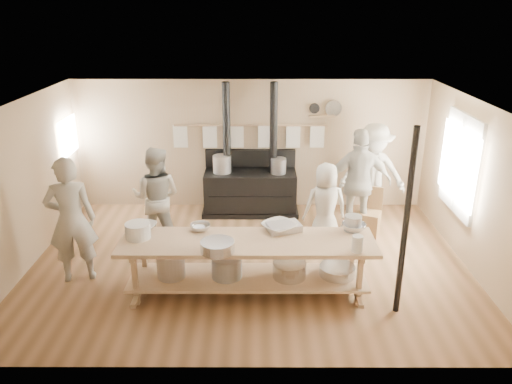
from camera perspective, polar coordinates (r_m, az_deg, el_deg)
ground at (r=8.23m, az=-0.83°, el=-8.06°), size 7.00×7.00×0.00m
room_shell at (r=7.58m, az=-0.89°, el=2.75°), size 7.00×7.00×7.00m
window_right at (r=8.84m, az=22.33°, el=2.98°), size 0.09×1.50×1.65m
left_opening at (r=10.16m, az=-20.66°, el=5.97°), size 0.00×0.90×0.90m
stove at (r=9.94m, az=-0.69°, el=0.50°), size 1.90×0.75×2.60m
towel_rail at (r=9.90m, az=-0.66°, el=6.74°), size 3.00×0.04×0.47m
back_wall_shelf at (r=9.92m, az=7.93°, el=9.18°), size 0.63×0.14×0.32m
prep_table at (r=7.19m, az=-1.04°, el=-7.90°), size 3.60×0.90×0.85m
support_post at (r=6.71m, az=16.73°, el=-3.60°), size 0.08×0.08×2.60m
cook_far_left at (r=7.85m, az=-20.37°, el=-3.03°), size 0.81×0.64×1.95m
cook_left at (r=8.63m, az=-11.30°, el=-0.59°), size 0.94×0.78×1.76m
cook_center at (r=8.50m, az=7.91°, el=-1.64°), size 0.79×0.56×1.51m
cook_right at (r=9.03m, az=11.69°, el=1.02°), size 1.17×0.52×1.96m
cook_by_window at (r=9.70m, az=13.18°, el=2.12°), size 1.33×0.89×1.91m
chair at (r=9.33m, az=12.71°, el=-3.20°), size 0.53×0.53×0.87m
bowl_white_a at (r=7.50m, az=-12.89°, el=-3.94°), size 0.49×0.49×0.10m
bowl_steel_a at (r=7.36m, az=-6.40°, el=-4.04°), size 0.40×0.40×0.09m
bowl_white_b at (r=7.31m, az=2.67°, el=-3.99°), size 0.66×0.66×0.11m
bowl_steel_b at (r=7.44m, az=11.11°, el=-3.95°), size 0.49×0.49×0.11m
roasting_pan at (r=7.32m, az=3.21°, el=-4.03°), size 0.55×0.45×0.10m
mixing_bowl_large at (r=6.73m, az=-4.43°, el=-6.22°), size 0.50×0.50×0.15m
bucket_galv at (r=7.41m, az=11.02°, el=-3.52°), size 0.27×0.27×0.23m
deep_bowl_enamel at (r=7.26m, az=-13.35°, el=-4.32°), size 0.42×0.42×0.22m
pitcher at (r=6.82m, az=11.51°, el=-5.81°), size 0.18×0.18×0.23m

